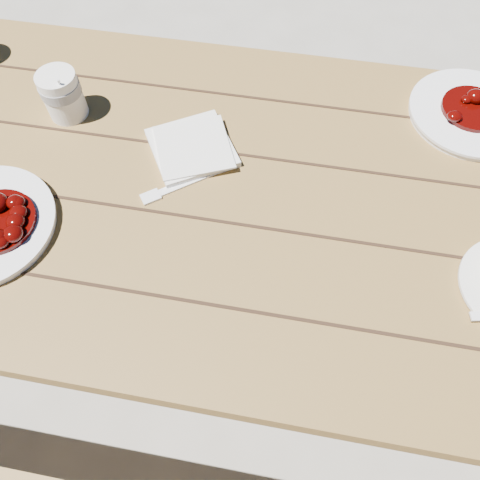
# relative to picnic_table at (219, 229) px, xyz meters

# --- Properties ---
(ground) EXTENTS (60.00, 60.00, 0.00)m
(ground) POSITION_rel_picnic_table_xyz_m (0.00, 0.00, -0.59)
(ground) COLOR gray
(ground) RESTS_ON ground
(picnic_table) EXTENTS (2.00, 1.55, 0.75)m
(picnic_table) POSITION_rel_picnic_table_xyz_m (0.00, 0.00, 0.00)
(picnic_table) COLOR brown
(picnic_table) RESTS_ON ground
(coffee_cup) EXTENTS (0.08, 0.08, 0.10)m
(coffee_cup) POSITION_rel_picnic_table_xyz_m (-0.34, 0.13, 0.21)
(coffee_cup) COLOR white
(coffee_cup) RESTS_ON picnic_table
(napkin_stack) EXTENTS (0.21, 0.21, 0.01)m
(napkin_stack) POSITION_rel_picnic_table_xyz_m (-0.06, 0.07, 0.17)
(napkin_stack) COLOR white
(napkin_stack) RESTS_ON picnic_table
(fork_table) EXTENTS (0.14, 0.12, 0.00)m
(fork_table) POSITION_rel_picnic_table_xyz_m (-0.05, -0.01, 0.16)
(fork_table) COLOR white
(fork_table) RESTS_ON picnic_table
(second_plate) EXTENTS (0.25, 0.25, 0.02)m
(second_plate) POSITION_rel_picnic_table_xyz_m (0.48, 0.27, 0.17)
(second_plate) COLOR white
(second_plate) RESTS_ON picnic_table
(second_stew) EXTENTS (0.13, 0.13, 0.04)m
(second_stew) POSITION_rel_picnic_table_xyz_m (0.48, 0.27, 0.20)
(second_stew) COLOR #400402
(second_stew) RESTS_ON second_plate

